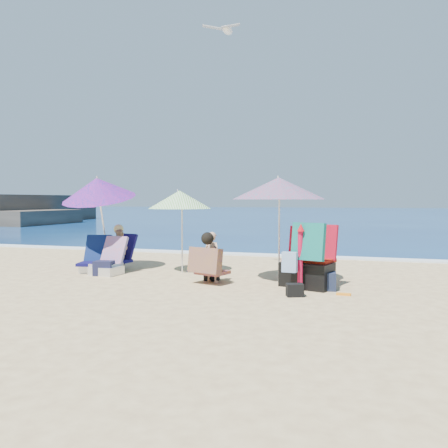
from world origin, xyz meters
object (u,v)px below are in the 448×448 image
(umbrella_blue, at_px, (98,188))
(camp_chair_right, at_px, (313,265))
(furled_umbrella, at_px, (300,254))
(chair_rainbow, at_px, (108,264))
(person_center, at_px, (210,258))
(chair_navy, at_px, (96,262))
(camp_chair_left, at_px, (300,268))
(seagull, at_px, (227,30))
(umbrella_turquoise, at_px, (279,188))
(person_left, at_px, (120,249))
(umbrella_striped, at_px, (180,200))

(umbrella_blue, distance_m, camp_chair_right, 5.10)
(furled_umbrella, bearing_deg, camp_chair_right, 61.61)
(chair_rainbow, distance_m, person_center, 2.45)
(furled_umbrella, bearing_deg, person_center, 170.90)
(chair_navy, bearing_deg, person_center, -11.09)
(person_center, bearing_deg, camp_chair_left, 11.10)
(camp_chair_left, bearing_deg, chair_rainbow, 179.23)
(chair_rainbow, distance_m, seagull, 5.56)
(umbrella_turquoise, height_order, person_left, umbrella_turquoise)
(person_center, bearing_deg, umbrella_blue, 163.96)
(umbrella_turquoise, height_order, person_center, umbrella_turquoise)
(furled_umbrella, bearing_deg, chair_navy, 169.67)
(person_left, bearing_deg, chair_navy, -123.53)
(seagull, bearing_deg, chair_rainbow, -157.19)
(umbrella_blue, xyz_separation_m, chair_rainbow, (0.52, -0.46, -1.62))
(umbrella_striped, distance_m, person_center, 1.83)
(furled_umbrella, xyz_separation_m, chair_rainbow, (-4.15, 0.66, -0.43))
(umbrella_striped, distance_m, umbrella_blue, 1.91)
(camp_chair_left, height_order, person_center, camp_chair_left)
(umbrella_striped, relative_size, seagull, 2.24)
(chair_rainbow, bearing_deg, umbrella_turquoise, 2.49)
(umbrella_striped, height_order, furled_umbrella, umbrella_striped)
(camp_chair_right, xyz_separation_m, seagull, (-2.00, 1.32, 4.73))
(person_left, bearing_deg, camp_chair_right, -12.78)
(umbrella_turquoise, height_order, chair_navy, umbrella_turquoise)
(umbrella_striped, bearing_deg, chair_rainbow, -154.40)
(umbrella_striped, bearing_deg, furled_umbrella, -25.24)
(umbrella_turquoise, distance_m, umbrella_striped, 2.31)
(chair_rainbow, height_order, person_left, person_left)
(person_center, distance_m, person_left, 2.71)
(umbrella_turquoise, distance_m, camp_chair_right, 1.61)
(umbrella_blue, bearing_deg, camp_chair_right, -9.41)
(chair_navy, bearing_deg, camp_chair_left, -2.94)
(umbrella_striped, xyz_separation_m, furled_umbrella, (2.78, -1.31, -0.93))
(umbrella_striped, relative_size, person_center, 1.85)
(chair_rainbow, relative_size, person_center, 0.80)
(furled_umbrella, distance_m, chair_rainbow, 4.22)
(person_center, relative_size, seagull, 1.21)
(umbrella_blue, bearing_deg, chair_rainbow, -41.55)
(seagull, bearing_deg, furled_umbrella, -41.83)
(chair_navy, distance_m, camp_chair_right, 4.78)
(person_center, relative_size, person_left, 0.96)
(furled_umbrella, height_order, seagull, seagull)
(furled_umbrella, relative_size, person_left, 1.15)
(camp_chair_left, xyz_separation_m, person_left, (-4.16, 0.72, 0.14))
(umbrella_striped, distance_m, seagull, 3.72)
(chair_navy, height_order, camp_chair_right, camp_chair_right)
(person_center, distance_m, seagull, 4.88)
(umbrella_blue, xyz_separation_m, furled_umbrella, (4.67, -1.12, -1.18))
(chair_navy, distance_m, person_left, 0.64)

